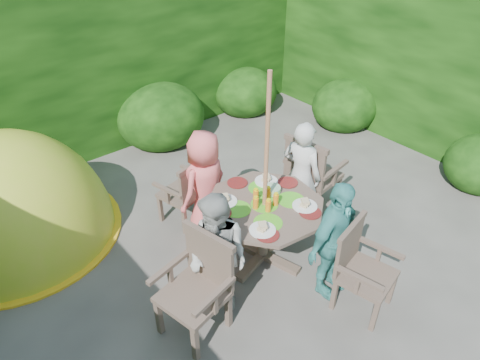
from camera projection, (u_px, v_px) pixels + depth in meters
ground at (277, 270)px, 4.71m from camera, size 60.00×60.00×0.00m
hedge_enclosure at (201, 126)px, 4.85m from camera, size 9.00×9.00×2.50m
patio_table at (264, 213)px, 4.54m from camera, size 1.58×1.58×0.90m
parasol_pole at (266, 177)px, 4.27m from camera, size 0.05×0.05×2.20m
garden_chair_right at (311, 173)px, 5.32m from camera, size 0.63×0.69×1.03m
garden_chair_left at (199, 285)px, 3.86m from camera, size 0.64×0.69×0.99m
garden_chair_back at (187, 191)px, 5.15m from camera, size 0.62×0.58×0.88m
garden_chair_front at (360, 267)px, 4.09m from camera, size 0.63×0.59×0.90m
child_right at (301, 175)px, 5.04m from camera, size 0.44×0.56×1.37m
child_left at (218, 255)px, 3.98m from camera, size 0.62×0.73×1.31m
child_back at (205, 185)px, 4.89m from camera, size 0.73×0.55×1.35m
child_front at (334, 241)px, 4.13m from camera, size 0.82×0.42×1.33m
dome_tent at (24, 235)px, 5.19m from camera, size 2.33×2.33×2.66m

